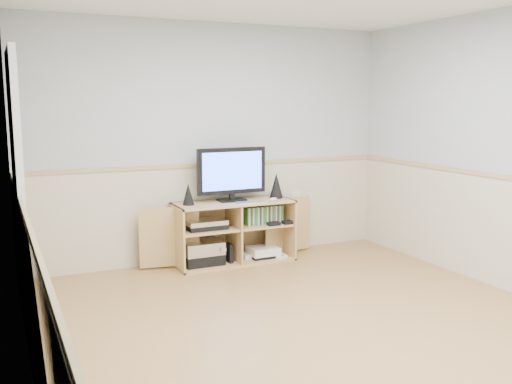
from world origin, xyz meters
TOP-DOWN VIEW (x-y plane):
  - room at (-0.06, 0.12)m, footprint 4.04×4.54m
  - media_cabinet at (0.12, 2.04)m, footprint 1.97×0.47m
  - monitor at (0.12, 2.03)m, footprint 0.75×0.18m
  - speaker_left at (-0.36, 2.00)m, footprint 0.12×0.12m
  - speaker_right at (0.63, 2.00)m, footprint 0.15×0.15m
  - keyboard at (0.26, 1.84)m, footprint 0.32×0.15m
  - mouse at (0.52, 1.84)m, footprint 0.11×0.09m
  - av_components at (-0.21, 1.98)m, footprint 0.50×0.30m
  - game_consoles at (0.45, 1.97)m, footprint 0.45×0.30m
  - game_cases at (0.46, 1.96)m, footprint 0.42×0.14m
  - wall_outlet at (1.00, 2.23)m, footprint 0.12×0.03m

SIDE VIEW (x-z plane):
  - game_consoles at x=0.45m, z-range 0.02..0.13m
  - av_components at x=-0.21m, z-range -0.01..0.45m
  - media_cabinet at x=0.12m, z-range 0.01..0.66m
  - game_cases at x=0.46m, z-range 0.39..0.58m
  - wall_outlet at x=1.00m, z-range 0.54..0.66m
  - keyboard at x=0.26m, z-range 0.65..0.66m
  - mouse at x=0.52m, z-range 0.65..0.69m
  - speaker_left at x=-0.36m, z-range 0.65..0.87m
  - speaker_right at x=0.63m, z-range 0.65..0.92m
  - monitor at x=0.12m, z-range 0.67..1.23m
  - room at x=-0.06m, z-range -0.05..2.49m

